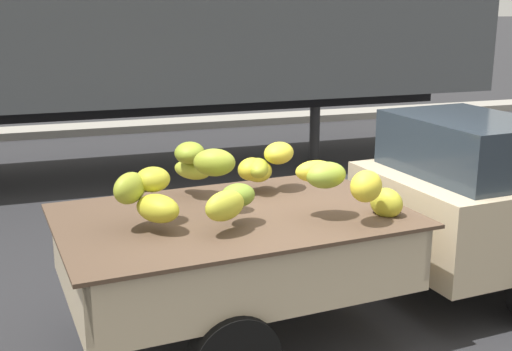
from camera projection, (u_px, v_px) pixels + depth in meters
The scene contains 4 objects.
ground at pixel (307, 324), 5.68m from camera, with size 220.00×220.00×0.00m, color #28282B.
curb_strip at pixel (141, 126), 14.35m from camera, with size 80.00×0.80×0.16m, color gray.
pickup_truck at pixel (425, 209), 5.93m from camera, with size 4.93×2.12×1.70m.
semi_trailer at pixel (116, 13), 10.04m from camera, with size 12.03×2.72×3.95m.
Camera 1 is at (-2.05, -4.76, 2.70)m, focal length 46.02 mm.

